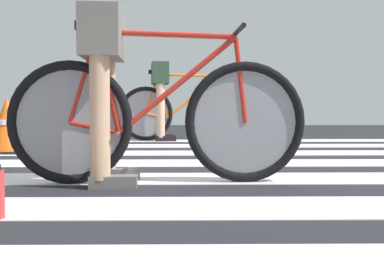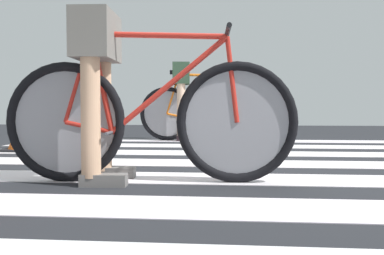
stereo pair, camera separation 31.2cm
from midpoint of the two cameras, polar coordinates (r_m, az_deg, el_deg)
ground at (r=3.67m, az=0.49°, el=-4.46°), size 18.00×14.00×0.02m
crosswalk_markings at (r=3.47m, az=-0.29°, el=-4.66°), size 5.46×5.01×0.00m
bicycle_1_of_2 at (r=2.56m, az=-7.94°, el=1.28°), size 1.74×0.52×0.93m
cyclist_1_of_2 at (r=2.61m, az=-14.84°, el=7.05°), size 0.33×0.42×1.00m
bicycle_2_of_2 at (r=5.82m, az=-2.62°, el=2.10°), size 1.73×0.52×0.93m
cyclist_2_of_2 at (r=5.80m, az=-5.70°, el=4.86°), size 0.35×0.43×1.03m
traffic_cone at (r=4.71m, az=-24.76°, el=0.15°), size 0.47×0.47×0.54m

